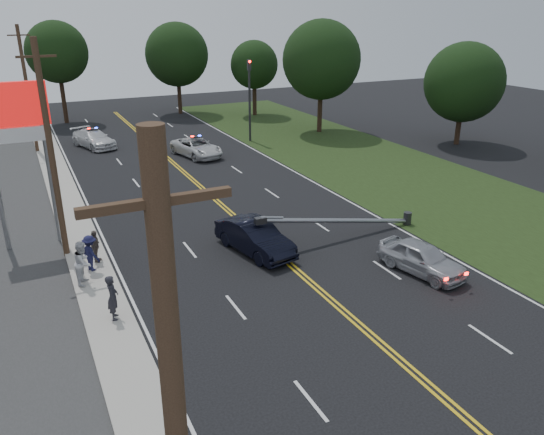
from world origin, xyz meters
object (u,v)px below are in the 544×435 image
utility_pole_far (28,90)px  emergency_a (197,147)px  utility_pole_mid (51,152)px  traffic_signal (250,93)px  fallen_streetlight (348,220)px  crashed_sedan (255,237)px  waiting_sedan (422,258)px  bystander_a (113,297)px  emergency_b (94,139)px  bystander_c (91,253)px  pylon_sign (14,126)px  bystander_d (95,246)px  bystander_b (83,262)px

utility_pole_far → emergency_a: (11.50, -6.99, -4.37)m
utility_pole_mid → traffic_signal: bearing=45.8°
traffic_signal → fallen_streetlight: bearing=-100.6°
crashed_sedan → emergency_a: 18.91m
utility_pole_mid → emergency_a: bearing=52.5°
waiting_sedan → bystander_a: (-13.13, 1.91, 0.31)m
emergency_b → bystander_c: (-3.67, -24.08, 0.21)m
waiting_sedan → pylon_sign: bearing=133.1°
emergency_b → bystander_a: 28.81m
bystander_d → bystander_c: bearing=-173.3°
utility_pole_far → emergency_b: (4.52, -0.31, -4.35)m
bystander_a → emergency_a: bearing=-15.9°
fallen_streetlight → bystander_b: (-12.98, 0.49, 0.16)m
crashed_sedan → bystander_b: bearing=167.0°
waiting_sedan → bystander_c: bearing=142.3°
pylon_sign → bystander_b: size_ratio=4.18×
emergency_b → bystander_b: (-4.11, -25.20, 0.34)m
traffic_signal → pylon_sign: bearing=-139.6°
utility_pole_mid → bystander_a: utility_pole_mid is taller
utility_pole_mid → bystander_d: size_ratio=6.52×
fallen_streetlight → crashed_sedan: fallen_streetlight is taller
waiting_sedan → bystander_d: bearing=139.0°
bystander_a → bystander_d: bearing=8.0°
traffic_signal → waiting_sedan: (-3.35, -26.82, -3.50)m
utility_pole_far → waiting_sedan: bearing=-65.3°
crashed_sedan → bystander_d: bystander_d is taller
pylon_sign → emergency_a: pylon_sign is taller
waiting_sedan → utility_pole_mid: bearing=136.1°
utility_pole_far → bystander_a: bearing=-88.0°
traffic_signal → utility_pole_mid: utility_pole_mid is taller
emergency_b → bystander_d: size_ratio=3.31×
pylon_sign → bystander_b: pylon_sign is taller
waiting_sedan → bystander_c: bystander_c is taller
utility_pole_mid → waiting_sedan: (14.15, -8.82, -4.38)m
fallen_streetlight → bystander_a: (-12.37, -2.91, 0.09)m
emergency_b → bystander_b: bystander_b is taller
bystander_b → bystander_c: size_ratio=1.15×
fallen_streetlight → emergency_a: bearing=95.7°
bystander_a → pylon_sign: bearing=24.2°
fallen_streetlight → emergency_a: 19.11m
fallen_streetlight → utility_pole_mid: (-13.39, 4.00, 4.17)m
emergency_a → bystander_a: bystander_a is taller
pylon_sign → emergency_b: pylon_sign is taller
pylon_sign → bystander_d: (2.47, -3.59, -5.11)m
pylon_sign → bystander_d: bearing=-55.5°
traffic_signal → bystander_a: 30.04m
crashed_sedan → waiting_sedan: bearing=-53.9°
fallen_streetlight → utility_pole_far: utility_pole_far is taller
pylon_sign → emergency_b: (5.82, 19.69, -5.26)m
utility_pole_far → emergency_b: bearing=-4.0°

